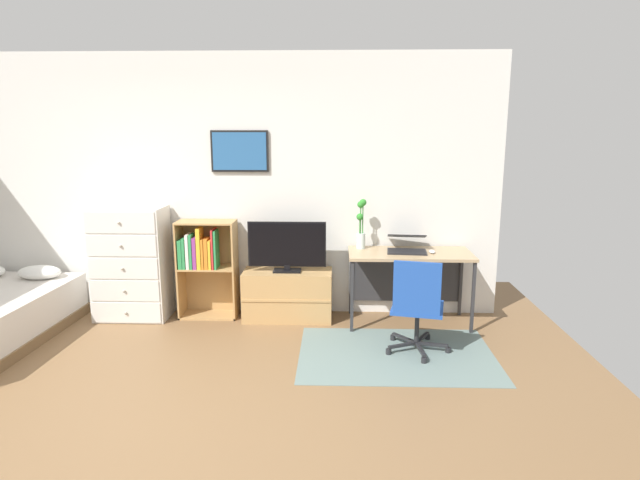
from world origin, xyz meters
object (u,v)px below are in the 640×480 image
(office_chair, at_px, (417,304))
(computer_mouse, at_px, (432,252))
(dresser, at_px, (131,263))
(tv_stand, at_px, (288,295))
(television, at_px, (287,247))
(bamboo_vase, at_px, (361,226))
(laptop, at_px, (407,244))
(bookshelf, at_px, (204,261))
(desk, at_px, (409,264))

(office_chair, relative_size, computer_mouse, 8.27)
(dresser, bearing_deg, office_chair, -16.58)
(tv_stand, distance_m, television, 0.51)
(tv_stand, bearing_deg, bamboo_vase, 4.94)
(laptop, bearing_deg, tv_stand, -175.58)
(bookshelf, height_order, laptop, bookshelf)
(desk, xyz_separation_m, computer_mouse, (0.21, -0.11, 0.15))
(television, distance_m, computer_mouse, 1.45)
(bookshelf, relative_size, computer_mouse, 9.78)
(laptop, distance_m, bamboo_vase, 0.49)
(television, xyz_separation_m, bamboo_vase, (0.75, 0.09, 0.20))
(dresser, height_order, office_chair, dresser)
(office_chair, distance_m, computer_mouse, 0.82)
(desk, height_order, bamboo_vase, bamboo_vase)
(desk, relative_size, bamboo_vase, 2.39)
(bookshelf, height_order, office_chair, bookshelf)
(tv_stand, xyz_separation_m, bamboo_vase, (0.75, 0.06, 0.72))
(laptop, distance_m, computer_mouse, 0.27)
(dresser, bearing_deg, bamboo_vase, 1.93)
(desk, relative_size, laptop, 2.71)
(bamboo_vase, bearing_deg, laptop, -10.09)
(television, relative_size, bamboo_vase, 1.55)
(dresser, distance_m, tv_stand, 1.65)
(bookshelf, bearing_deg, tv_stand, -2.96)
(television, relative_size, laptop, 1.76)
(laptop, relative_size, computer_mouse, 4.31)
(office_chair, height_order, laptop, laptop)
(bookshelf, height_order, desk, bookshelf)
(laptop, bearing_deg, office_chair, -85.16)
(bookshelf, bearing_deg, office_chair, -23.45)
(television, xyz_separation_m, desk, (1.23, 0.01, -0.17))
(television, bearing_deg, tv_stand, 90.00)
(tv_stand, height_order, desk, desk)
(dresser, bearing_deg, tv_stand, 0.53)
(bookshelf, distance_m, laptop, 2.09)
(television, bearing_deg, dresser, 179.74)
(bookshelf, distance_m, desk, 2.10)
(desk, distance_m, office_chair, 0.86)
(dresser, xyz_separation_m, office_chair, (2.82, -0.84, -0.13))
(desk, distance_m, bamboo_vase, 0.61)
(tv_stand, height_order, office_chair, office_chair)
(television, height_order, computer_mouse, television)
(bamboo_vase, bearing_deg, television, -173.38)
(computer_mouse, bearing_deg, television, 175.94)
(television, height_order, laptop, television)
(dresser, distance_m, bookshelf, 0.75)
(bookshelf, bearing_deg, laptop, -1.70)
(tv_stand, height_order, television, television)
(desk, bearing_deg, television, -179.47)
(dresser, xyz_separation_m, bookshelf, (0.75, 0.06, 0.02))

